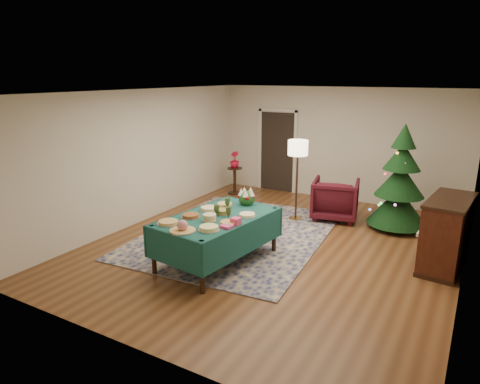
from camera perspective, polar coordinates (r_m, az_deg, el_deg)
The scene contains 26 objects.
room_shell at distance 7.38m, azimuth 4.89°, elevation 2.61°, with size 7.00×7.00×7.00m.
doorway at distance 11.19m, azimuth 5.00°, elevation 5.69°, with size 1.08×0.04×2.16m.
rug at distance 8.27m, azimuth -0.44°, elevation -5.61°, with size 3.20×4.20×0.02m, color #151C52.
buffet_table at distance 6.88m, azimuth -3.06°, elevation -4.49°, with size 1.45×2.18×0.79m.
platter_0 at distance 6.56m, azimuth -9.54°, elevation -4.02°, with size 0.35×0.35×0.05m.
platter_1 at distance 6.22m, azimuth -7.68°, elevation -4.66°, with size 0.39×0.39×0.17m.
platter_2 at distance 6.23m, azimuth -4.17°, elevation -4.84°, with size 0.32×0.32×0.07m.
platter_3 at distance 6.80m, azimuth -6.59°, elevation -3.18°, with size 0.31×0.31×0.06m.
platter_4 at distance 6.61m, azimuth -4.07°, elevation -3.44°, with size 0.24×0.24×0.11m.
platter_5 at distance 6.47m, azimuth -1.49°, elevation -4.13°, with size 0.31×0.31×0.04m.
platter_6 at distance 7.13m, azimuth -4.11°, elevation -2.24°, with size 0.33×0.33×0.06m.
platter_7 at distance 6.92m, azimuth -2.17°, elevation -2.67°, with size 0.27×0.27×0.08m.
platter_8 at distance 6.82m, azimuth 0.97°, elevation -3.08°, with size 0.29×0.29×0.04m.
platter_9 at distance 7.36m, azimuth -2.08°, elevation -1.67°, with size 0.29×0.29×0.04m.
goblet_0 at distance 7.17m, azimuth -1.69°, elevation -1.48°, with size 0.08×0.08×0.19m.
goblet_1 at distance 6.70m, azimuth -1.54°, elevation -2.71°, with size 0.08×0.08×0.19m.
goblet_2 at distance 6.81m, azimuth -3.15°, elevation -2.44°, with size 0.08×0.08×0.19m.
napkin_stack at distance 6.32m, azimuth -1.75°, elevation -4.61°, with size 0.16×0.16×0.04m, color #E33F83.
gift_box at distance 6.43m, azimuth -0.57°, elevation -3.92°, with size 0.13×0.13×0.11m, color #EC416F.
centerpiece at distance 7.39m, azimuth 0.89°, elevation -0.65°, with size 0.29×0.29×0.33m.
armchair at distance 9.23m, azimuth 12.59°, elevation -0.70°, with size 0.92×0.86×0.95m, color #400D16.
floor_lamp at distance 8.83m, azimuth 7.72°, elevation 5.21°, with size 0.41×0.41×1.69m.
side_table at distance 10.96m, azimuth -0.71°, elevation 1.47°, with size 0.38×0.38×0.68m.
potted_plant at distance 10.86m, azimuth -0.72°, elevation 3.86°, with size 0.23×0.42×0.23m, color red.
christmas_tree at distance 8.88m, azimuth 20.54°, elevation 1.17°, with size 1.45×1.45×2.09m.
piano at distance 7.48m, azimuth 25.80°, elevation -5.07°, with size 0.75×1.37×1.14m.
Camera 1 is at (3.02, -6.53, 2.98)m, focal length 32.00 mm.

